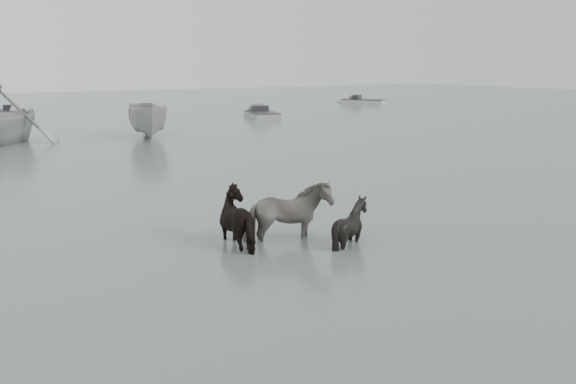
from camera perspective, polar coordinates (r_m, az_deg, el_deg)
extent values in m
plane|color=#52615C|center=(13.08, -2.00, -4.54)|extent=(140.00, 140.00, 0.00)
imported|color=black|center=(13.05, -0.08, -1.14)|extent=(1.94, 1.22, 1.51)
imported|color=black|center=(12.95, -3.85, -1.44)|extent=(1.66, 1.77, 1.44)
imported|color=black|center=(12.99, 5.58, -1.81)|extent=(1.37, 1.27, 1.27)
imported|color=#AAADAA|center=(31.60, -23.85, 6.48)|extent=(6.72, 6.86, 2.74)
imported|color=#A2A29E|center=(31.69, -12.32, 6.40)|extent=(2.94, 5.10, 1.85)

